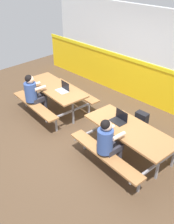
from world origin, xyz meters
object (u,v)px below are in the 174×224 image
at_px(picnic_table_left, 55,92).
at_px(student_nearer, 34,93).
at_px(backpack_dark, 142,121).
at_px(laptop_dark, 119,119).
at_px(picnic_table_right, 129,136).
at_px(student_further, 108,141).
at_px(laptop_silver, 63,89).

relative_size(picnic_table_left, student_nearer, 1.62).
bearing_deg(picnic_table_left, backpack_dark, 25.06).
bearing_deg(laptop_dark, student_nearer, -168.58).
height_order(picnic_table_right, backpack_dark, picnic_table_right).
bearing_deg(student_further, picnic_table_left, 164.16).
distance_m(picnic_table_right, laptop_dark, 0.38).
relative_size(picnic_table_right, student_nearer, 1.62).
bearing_deg(picnic_table_right, student_further, -96.66).
distance_m(student_nearer, laptop_dark, 2.40).
height_order(student_further, laptop_dark, student_further).
relative_size(laptop_silver, laptop_dark, 1.00).
bearing_deg(backpack_dark, laptop_silver, -151.17).
distance_m(student_nearer, student_further, 2.60).
distance_m(picnic_table_left, picnic_table_right, 2.50).
distance_m(picnic_table_left, backpack_dark, 2.32).
bearing_deg(picnic_table_right, backpack_dark, 110.38).
bearing_deg(picnic_table_left, picnic_table_right, -3.12).
bearing_deg(laptop_dark, picnic_table_left, 178.22).
xyz_separation_m(laptop_silver, laptop_dark, (1.85, -0.07, 0.00)).
bearing_deg(student_further, picnic_table_right, 83.34).
relative_size(student_nearer, laptop_silver, 3.55).
height_order(picnic_table_left, student_nearer, student_nearer).
distance_m(student_further, laptop_dark, 0.67).
xyz_separation_m(laptop_dark, backpack_dark, (-0.10, 1.04, -0.57)).
height_order(picnic_table_left, student_further, student_further).
relative_size(student_further, laptop_silver, 3.55).
xyz_separation_m(picnic_table_left, student_further, (2.43, -0.69, 0.13)).
relative_size(picnic_table_right, backpack_dark, 4.45).
xyz_separation_m(picnic_table_left, laptop_silver, (0.32, 0.01, 0.21)).
distance_m(picnic_table_left, laptop_silver, 0.39).
xyz_separation_m(picnic_table_right, laptop_silver, (-2.17, 0.14, 0.21)).
bearing_deg(laptop_silver, student_nearer, -132.07).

